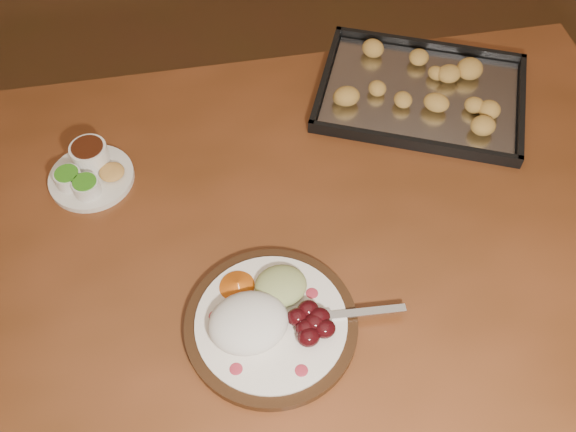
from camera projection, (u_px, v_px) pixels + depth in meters
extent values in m
plane|color=#552F1D|center=(292.00, 337.00, 1.84)|extent=(4.00, 4.00, 0.00)
cube|color=brown|center=(276.00, 233.00, 1.17)|extent=(1.57, 1.02, 0.04)
cylinder|color=#4B3616|center=(498.00, 160.00, 1.77)|extent=(0.07, 0.07, 0.71)
cylinder|color=black|center=(271.00, 325.00, 1.03)|extent=(0.28, 0.28, 0.02)
cylinder|color=white|center=(271.00, 322.00, 1.03)|extent=(0.24, 0.24, 0.01)
ellipsoid|color=#AD293C|center=(236.00, 369.00, 0.98)|extent=(0.02, 0.02, 0.00)
ellipsoid|color=#AD293C|center=(301.00, 370.00, 0.98)|extent=(0.02, 0.02, 0.00)
ellipsoid|color=#AD293C|center=(312.00, 293.00, 1.05)|extent=(0.02, 0.02, 0.00)
ellipsoid|color=#AD293C|center=(215.00, 316.00, 1.03)|extent=(0.02, 0.02, 0.00)
ellipsoid|color=white|center=(248.00, 323.00, 1.01)|extent=(0.14, 0.13, 0.06)
ellipsoid|color=#470A10|center=(306.00, 328.00, 1.00)|extent=(0.04, 0.03, 0.03)
ellipsoid|color=#470A10|center=(319.00, 317.00, 1.01)|extent=(0.04, 0.03, 0.03)
ellipsoid|color=#470A10|center=(308.00, 310.00, 1.02)|extent=(0.04, 0.03, 0.03)
ellipsoid|color=#470A10|center=(325.00, 329.00, 1.00)|extent=(0.04, 0.03, 0.03)
ellipsoid|color=#470A10|center=(297.00, 317.00, 1.01)|extent=(0.04, 0.03, 0.03)
ellipsoid|color=#470A10|center=(315.00, 323.00, 1.01)|extent=(0.04, 0.03, 0.03)
ellipsoid|color=#470A10|center=(309.00, 337.00, 0.99)|extent=(0.04, 0.03, 0.03)
ellipsoid|color=tan|center=(281.00, 286.00, 1.05)|extent=(0.10, 0.09, 0.04)
cone|color=#C55511|center=(238.00, 285.00, 1.05)|extent=(0.08, 0.08, 0.03)
cube|color=silver|center=(365.00, 312.00, 1.03)|extent=(0.14, 0.03, 0.00)
cube|color=silver|center=(320.00, 316.00, 1.02)|extent=(0.04, 0.03, 0.00)
cylinder|color=silver|center=(306.00, 323.00, 1.02)|extent=(0.03, 0.01, 0.00)
cylinder|color=silver|center=(305.00, 319.00, 1.02)|extent=(0.03, 0.01, 0.00)
cylinder|color=silver|center=(305.00, 316.00, 1.03)|extent=(0.03, 0.01, 0.00)
cylinder|color=silver|center=(304.00, 312.00, 1.03)|extent=(0.03, 0.01, 0.00)
cylinder|color=white|center=(92.00, 178.00, 1.22)|extent=(0.16, 0.16, 0.01)
cylinder|color=white|center=(69.00, 179.00, 1.19)|extent=(0.05, 0.05, 0.03)
cylinder|color=#388C1C|center=(66.00, 173.00, 1.17)|extent=(0.04, 0.04, 0.00)
cylinder|color=white|center=(87.00, 187.00, 1.18)|extent=(0.05, 0.05, 0.03)
cylinder|color=#388C1C|center=(84.00, 182.00, 1.16)|extent=(0.04, 0.04, 0.00)
cylinder|color=white|center=(90.00, 154.00, 1.22)|extent=(0.07, 0.07, 0.04)
cylinder|color=#39160A|center=(87.00, 147.00, 1.20)|extent=(0.06, 0.06, 0.00)
ellipsoid|color=#EAB752|center=(112.00, 172.00, 1.20)|extent=(0.05, 0.05, 0.02)
cube|color=black|center=(420.00, 96.00, 1.35)|extent=(0.51, 0.47, 0.01)
cube|color=black|center=(429.00, 45.00, 1.42)|extent=(0.37, 0.21, 0.02)
cube|color=black|center=(413.00, 143.00, 1.25)|extent=(0.37, 0.21, 0.02)
cube|color=black|center=(521.00, 107.00, 1.31)|extent=(0.15, 0.28, 0.02)
cube|color=black|center=(326.00, 76.00, 1.36)|extent=(0.15, 0.28, 0.02)
cube|color=silver|center=(421.00, 94.00, 1.34)|extent=(0.48, 0.43, 0.00)
ellipsoid|color=gold|center=(448.00, 91.00, 1.32)|extent=(0.05, 0.04, 0.03)
ellipsoid|color=gold|center=(471.00, 85.00, 1.33)|extent=(0.06, 0.06, 0.03)
ellipsoid|color=gold|center=(445.00, 66.00, 1.37)|extent=(0.06, 0.06, 0.03)
ellipsoid|color=gold|center=(432.00, 72.00, 1.35)|extent=(0.05, 0.05, 0.03)
ellipsoid|color=gold|center=(411.00, 62.00, 1.37)|extent=(0.06, 0.06, 0.03)
ellipsoid|color=gold|center=(405.00, 76.00, 1.35)|extent=(0.06, 0.06, 0.03)
ellipsoid|color=gold|center=(372.00, 74.00, 1.35)|extent=(0.06, 0.05, 0.03)
ellipsoid|color=gold|center=(388.00, 89.00, 1.32)|extent=(0.06, 0.05, 0.03)
ellipsoid|color=gold|center=(373.00, 91.00, 1.32)|extent=(0.06, 0.06, 0.03)
ellipsoid|color=gold|center=(402.00, 110.00, 1.29)|extent=(0.06, 0.06, 0.03)
ellipsoid|color=gold|center=(423.00, 100.00, 1.31)|extent=(0.05, 0.05, 0.03)
ellipsoid|color=gold|center=(451.00, 110.00, 1.29)|extent=(0.06, 0.06, 0.03)
ellipsoid|color=gold|center=(451.00, 107.00, 1.29)|extent=(0.06, 0.06, 0.03)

